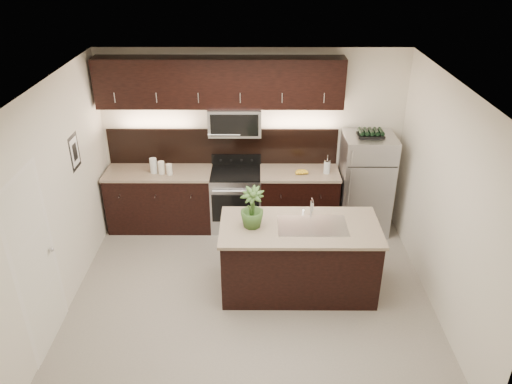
{
  "coord_description": "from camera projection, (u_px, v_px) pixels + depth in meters",
  "views": [
    {
      "loc": [
        0.09,
        -5.06,
        4.12
      ],
      "look_at": [
        0.06,
        0.55,
        1.19
      ],
      "focal_mm": 35.0,
      "sensor_mm": 36.0,
      "label": 1
    }
  ],
  "objects": [
    {
      "name": "ground",
      "position": [
        251.0,
        294.0,
        6.4
      ],
      "size": [
        4.5,
        4.5,
        0.0
      ],
      "primitive_type": "plane",
      "color": "gray",
      "rests_on": "ground"
    },
    {
      "name": "upper_fixtures",
      "position": [
        222.0,
        90.0,
        7.04
      ],
      "size": [
        3.49,
        0.4,
        1.66
      ],
      "color": "black",
      "rests_on": "counter_run"
    },
    {
      "name": "bananas",
      "position": [
        298.0,
        172.0,
        7.37
      ],
      "size": [
        0.22,
        0.18,
        0.06
      ],
      "primitive_type": "ellipsoid",
      "rotation": [
        0.0,
        0.0,
        0.13
      ],
      "color": "gold",
      "rests_on": "counter_run"
    },
    {
      "name": "refrigerator",
      "position": [
        365.0,
        184.0,
        7.48
      ],
      "size": [
        0.74,
        0.67,
        1.53
      ],
      "primitive_type": "cube",
      "color": "#B2B2B7",
      "rests_on": "ground"
    },
    {
      "name": "wine_rack",
      "position": [
        371.0,
        133.0,
        7.11
      ],
      "size": [
        0.38,
        0.23,
        0.09
      ],
      "color": "black",
      "rests_on": "refrigerator"
    },
    {
      "name": "room_walls",
      "position": [
        240.0,
        176.0,
        5.58
      ],
      "size": [
        4.52,
        4.02,
        2.71
      ],
      "color": "silver",
      "rests_on": "ground"
    },
    {
      "name": "canisters",
      "position": [
        159.0,
        167.0,
        7.35
      ],
      "size": [
        0.34,
        0.15,
        0.23
      ],
      "rotation": [
        0.0,
        0.0,
        -0.24
      ],
      "color": "silver",
      "rests_on": "counter_run"
    },
    {
      "name": "french_press",
      "position": [
        327.0,
        166.0,
        7.36
      ],
      "size": [
        0.1,
        0.1,
        0.29
      ],
      "rotation": [
        0.0,
        0.0,
        -0.17
      ],
      "color": "silver",
      "rests_on": "counter_run"
    },
    {
      "name": "plant",
      "position": [
        252.0,
        208.0,
        5.95
      ],
      "size": [
        0.36,
        0.36,
        0.51
      ],
      "primitive_type": "imported",
      "rotation": [
        0.0,
        0.0,
        -0.29
      ],
      "color": "#305120",
      "rests_on": "island"
    },
    {
      "name": "sink_faucet",
      "position": [
        312.0,
        224.0,
        6.08
      ],
      "size": [
        0.84,
        0.5,
        0.28
      ],
      "color": "silver",
      "rests_on": "island"
    },
    {
      "name": "island",
      "position": [
        299.0,
        258.0,
        6.29
      ],
      "size": [
        1.96,
        0.96,
        0.94
      ],
      "color": "black",
      "rests_on": "ground"
    },
    {
      "name": "counter_run",
      "position": [
        223.0,
        199.0,
        7.68
      ],
      "size": [
        3.51,
        0.65,
        0.94
      ],
      "color": "black",
      "rests_on": "ground"
    }
  ]
}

